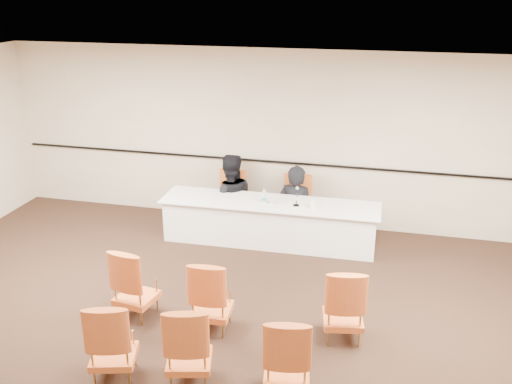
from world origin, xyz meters
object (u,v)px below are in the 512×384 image
panelist_main (295,214)px  aud_chair_front_right (344,303)px  panelist_main_chair (296,205)px  aud_chair_front_left (136,282)px  drinking_glass (272,201)px  coffee_cup (313,205)px  aud_chair_back_right (287,354)px  panelist_second_chair (230,199)px  microphone (296,198)px  panelist_second (230,203)px  aud_chair_back_left (112,339)px  aud_chair_front_mid (211,294)px  aud_chair_back_mid (189,342)px  panel_table (269,222)px  water_bottle (264,196)px

panelist_main → aud_chair_front_right: (1.09, -2.91, 0.17)m
panelist_main_chair → aud_chair_front_left: (-1.50, -3.05, 0.00)m
panelist_main → drinking_glass: panelist_main is taller
panelist_main → aud_chair_front_left: size_ratio=1.83×
drinking_glass → coffee_cup: coffee_cup is taller
aud_chair_back_right → coffee_cup: bearing=85.1°
panelist_second_chair → microphone: (1.26, -0.58, 0.36)m
panelist_main_chair → coffee_cup: bearing=-60.8°
aud_chair_front_right → aud_chair_back_right: (-0.46, -1.12, 0.00)m
drinking_glass → panelist_second: bearing=145.8°
aud_chair_front_right → aud_chair_back_left: 2.65m
panelist_main → coffee_cup: panelist_main is taller
panelist_main → aud_chair_front_mid: size_ratio=1.83×
aud_chair_front_left → aud_chair_back_mid: same height
panel_table → aud_chair_back_left: bearing=-104.5°
panel_table → drinking_glass: (0.05, -0.07, 0.40)m
aud_chair_front_left → aud_chair_front_mid: same height
aud_chair_front_right → aud_chair_back_mid: bearing=-152.3°
microphone → water_bottle: (-0.52, 0.01, -0.02)m
panel_table → aud_chair_back_right: (0.96, -3.50, 0.12)m
panel_table → aud_chair_back_mid: (-0.08, -3.55, 0.12)m
aud_chair_back_right → aud_chair_front_mid: bearing=130.7°
panel_table → panelist_main_chair: 0.64m
aud_chair_front_mid → water_bottle: bearing=84.9°
panelist_second_chair → drinking_glass: size_ratio=9.50×
panelist_main → panelist_main_chair: size_ratio=1.83×
water_bottle → panelist_main_chair: bearing=55.2°
panelist_second_chair → aud_chair_front_mid: same height
aud_chair_back_mid → aud_chair_front_left: bearing=122.0°
aud_chair_front_left → aud_chair_back_right: size_ratio=1.00×
panelist_second → aud_chair_front_left: size_ratio=1.85×
aud_chair_front_left → aud_chair_front_mid: (1.02, -0.06, 0.00)m
panelist_main → water_bottle: 0.88m
panelist_second_chair → aud_chair_back_left: 4.20m
panelist_second_chair → aud_chair_front_left: 3.05m
aud_chair_front_mid → aud_chair_back_right: (1.11, -0.93, 0.00)m
panelist_main → panelist_second_chair: 1.16m
panelist_second → aud_chair_front_mid: (0.67, -3.09, 0.07)m
aud_chair_front_right → coffee_cup: bearing=97.2°
panelist_main_chair → aud_chair_back_right: same height
microphone → water_bottle: microphone is taller
microphone → coffee_cup: 0.28m
panel_table → aud_chair_front_mid: bearing=-94.2°
aud_chair_front_left → aud_chair_back_left: 1.20m
panelist_second → aud_chair_back_mid: size_ratio=1.85×
aud_chair_front_left → panel_table: bearing=74.2°
panel_table → aud_chair_back_right: aud_chair_back_right is taller
panel_table → panelist_main_chair: size_ratio=3.68×
drinking_glass → aud_chair_back_mid: (-0.13, -3.48, -0.28)m
coffee_cup → water_bottle: bearing=175.7°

